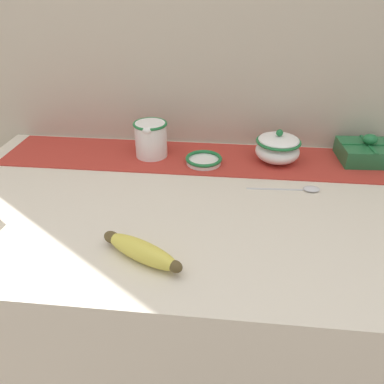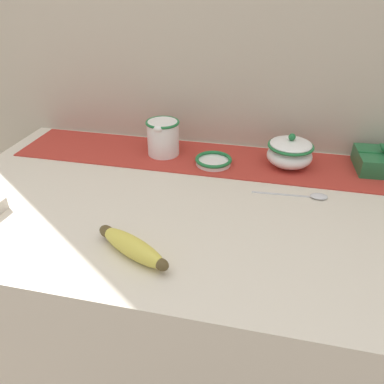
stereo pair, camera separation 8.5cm
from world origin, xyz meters
TOP-DOWN VIEW (x-y plane):
  - countertop at (0.00, 0.00)m, footprint 1.22×0.71m
  - back_wall at (0.00, 0.38)m, footprint 2.02×0.04m
  - table_runner at (0.00, 0.24)m, footprint 1.13×0.22m
  - cream_pitcher at (-0.12, 0.24)m, footprint 0.10×0.12m
  - sugar_bowl at (0.25, 0.24)m, footprint 0.13×0.13m
  - small_dish at (0.04, 0.20)m, footprint 0.11×0.11m
  - banana at (-0.05, -0.23)m, footprint 0.18×0.12m
  - spoon at (0.32, 0.08)m, footprint 0.19×0.03m

SIDE VIEW (x-z plane):
  - countertop at x=0.00m, z-range 0.00..0.91m
  - table_runner at x=0.00m, z-range 0.91..0.92m
  - spoon at x=0.32m, z-range 0.91..0.92m
  - small_dish at x=0.04m, z-range 0.92..0.94m
  - banana at x=-0.05m, z-range 0.91..0.96m
  - sugar_bowl at x=0.25m, z-range 0.91..1.01m
  - cream_pitcher at x=-0.12m, z-range 0.92..1.03m
  - back_wall at x=0.00m, z-range 0.00..2.40m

